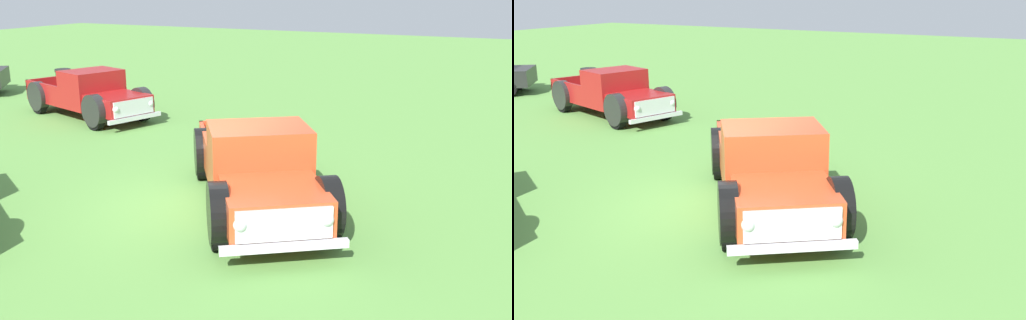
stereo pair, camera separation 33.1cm
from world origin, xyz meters
The scene contains 4 objects.
ground_plane centered at (0.00, 0.00, 0.00)m, with size 80.00×80.00×0.00m, color #5B9342.
pickup_truck_foreground centered at (0.09, -1.01, 0.77)m, with size 5.40×4.61×1.62m.
pickup_truck_behind_right centered at (4.86, 7.08, 0.72)m, with size 3.10×5.22×1.51m.
trash_can centered at (7.67, 11.07, 0.48)m, with size 0.59×0.59×0.95m.
Camera 2 is at (-8.83, -5.78, 4.06)m, focal length 41.28 mm.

